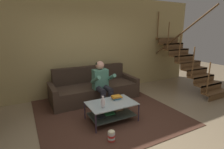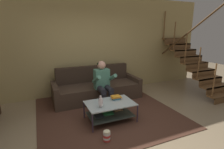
# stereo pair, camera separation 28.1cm
# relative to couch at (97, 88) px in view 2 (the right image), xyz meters

# --- Properties ---
(ground) EXTENTS (16.80, 16.80, 0.00)m
(ground) POSITION_rel_couch_xyz_m (-0.13, -1.81, -0.29)
(ground) COLOR #9A8364
(back_partition) EXTENTS (8.40, 0.12, 2.90)m
(back_partition) POSITION_rel_couch_xyz_m (-0.13, 0.65, 1.16)
(back_partition) COLOR tan
(back_partition) RESTS_ON ground
(staircase_run) EXTENTS (0.95, 2.37, 2.55)m
(staircase_run) POSITION_rel_couch_xyz_m (3.10, -0.54, 0.64)
(staircase_run) COLOR brown
(staircase_run) RESTS_ON ground
(couch) EXTENTS (2.41, 0.92, 0.89)m
(couch) POSITION_rel_couch_xyz_m (0.00, 0.00, 0.00)
(couch) COLOR #3E2E23
(couch) RESTS_ON ground
(person_seated_center) EXTENTS (0.50, 0.58, 1.15)m
(person_seated_center) POSITION_rel_couch_xyz_m (0.00, -0.55, 0.34)
(person_seated_center) COLOR #27262D
(person_seated_center) RESTS_ON ground
(coffee_table) EXTENTS (1.01, 0.65, 0.41)m
(coffee_table) POSITION_rel_couch_xyz_m (-0.15, -1.34, -0.02)
(coffee_table) COLOR #ACBBBF
(coffee_table) RESTS_ON ground
(area_rug) EXTENTS (3.10, 3.28, 0.01)m
(area_rug) POSITION_rel_couch_xyz_m (-0.08, -0.80, -0.29)
(area_rug) COLOR #4D2E22
(area_rug) RESTS_ON ground
(vase) EXTENTS (0.09, 0.09, 0.25)m
(vase) POSITION_rel_couch_xyz_m (-0.41, -1.48, 0.23)
(vase) COLOR silver
(vase) RESTS_ON coffee_table
(book_stack) EXTENTS (0.24, 0.17, 0.08)m
(book_stack) POSITION_rel_couch_xyz_m (0.05, -1.21, 0.16)
(book_stack) COLOR teal
(book_stack) RESTS_ON coffee_table
(popcorn_tub) EXTENTS (0.13, 0.13, 0.21)m
(popcorn_tub) POSITION_rel_couch_xyz_m (-0.49, -1.99, -0.19)
(popcorn_tub) COLOR red
(popcorn_tub) RESTS_ON ground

